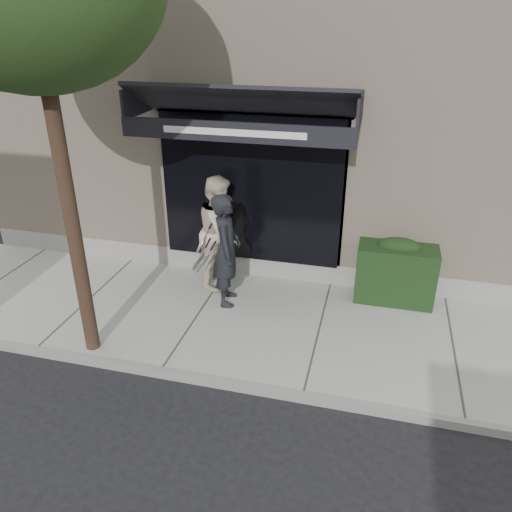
# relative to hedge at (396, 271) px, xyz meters

# --- Properties ---
(ground) EXTENTS (80.00, 80.00, 0.00)m
(ground) POSITION_rel_hedge_xyz_m (-1.10, -1.25, -0.66)
(ground) COLOR black
(ground) RESTS_ON ground
(sidewalk) EXTENTS (20.00, 3.00, 0.12)m
(sidewalk) POSITION_rel_hedge_xyz_m (-1.10, -1.25, -0.60)
(sidewalk) COLOR #A1A29C
(sidewalk) RESTS_ON ground
(curb) EXTENTS (20.00, 0.10, 0.14)m
(curb) POSITION_rel_hedge_xyz_m (-1.10, -2.80, -0.59)
(curb) COLOR gray
(curb) RESTS_ON ground
(building_facade) EXTENTS (14.30, 8.04, 5.64)m
(building_facade) POSITION_rel_hedge_xyz_m (-1.11, 3.71, 2.08)
(building_facade) COLOR beige
(building_facade) RESTS_ON ground
(hedge) EXTENTS (1.30, 0.70, 1.14)m
(hedge) POSITION_rel_hedge_xyz_m (0.00, 0.00, 0.00)
(hedge) COLOR black
(hedge) RESTS_ON sidewalk
(pedestrian_front) EXTENTS (0.80, 0.86, 1.93)m
(pedestrian_front) POSITION_rel_hedge_xyz_m (-2.75, -0.80, 0.43)
(pedestrian_front) COLOR black
(pedestrian_front) RESTS_ON sidewalk
(pedestrian_back) EXTENTS (0.80, 1.01, 2.02)m
(pedestrian_back) POSITION_rel_hedge_xyz_m (-3.05, -0.18, 0.47)
(pedestrian_back) COLOR beige
(pedestrian_back) RESTS_ON sidewalk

